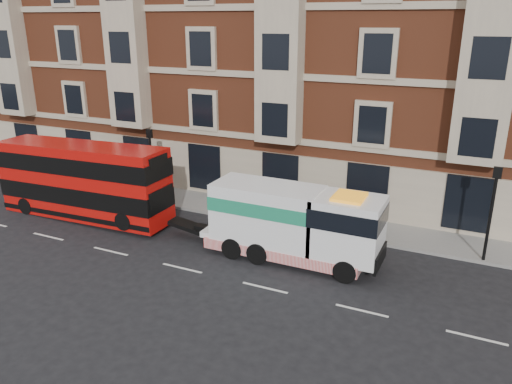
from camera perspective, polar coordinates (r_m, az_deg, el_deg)
ground at (r=22.48m, az=-8.43°, el=-8.62°), size 120.00×120.00×0.00m
sidewalk at (r=28.40m, az=-0.16°, el=-2.15°), size 90.00×3.00×0.15m
victorian_terrace at (r=33.23m, az=6.46°, el=18.48°), size 45.00×12.00×20.40m
lamp_post_west at (r=29.50m, az=-11.89°, el=3.57°), size 0.35×0.15×4.35m
lamp_post_east at (r=23.92m, az=25.35°, el=-1.59°), size 0.35×0.15×4.35m
double_decker_bus at (r=28.54m, az=-19.17°, el=1.35°), size 10.19×2.34×4.12m
tow_truck at (r=22.35m, az=3.98°, el=-3.50°), size 8.16×2.41×3.40m
box_van at (r=33.11m, az=-21.87°, el=1.66°), size 5.06×2.87×2.48m
pedestrian at (r=30.95m, az=-13.04°, el=0.96°), size 0.68×0.51×1.69m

